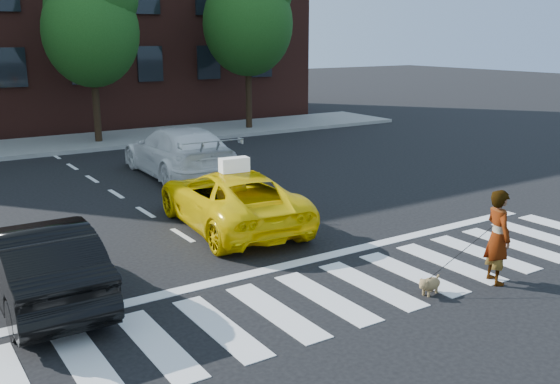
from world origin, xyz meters
name	(u,v)px	position (x,y,z in m)	size (l,w,h in m)	color
ground	(370,285)	(0.00, 0.00, 0.00)	(120.00, 120.00, 0.00)	black
crosswalk	(370,285)	(0.00, 0.00, 0.01)	(13.00, 2.40, 0.01)	silver
stop_line	(317,258)	(0.00, 1.60, 0.01)	(12.00, 0.30, 0.01)	silver
sidewalk_far	(83,142)	(0.00, 17.50, 0.07)	(30.00, 4.00, 0.15)	slate
tree_mid	(91,20)	(0.53, 17.00, 4.85)	(3.69, 3.69, 7.10)	black
tree_right	(248,12)	(7.53, 17.00, 5.26)	(4.00, 4.00, 7.70)	black
taxi	(231,199)	(-0.38, 4.40, 0.66)	(2.20, 4.77, 1.33)	yellow
black_sedan	(39,262)	(-5.00, 2.50, 0.68)	(1.45, 4.14, 1.37)	black
white_suv	(178,152)	(0.83, 9.96, 0.78)	(2.17, 5.34, 1.55)	white
woman	(498,237)	(1.94, -1.10, 0.85)	(0.62, 0.41, 1.70)	#999999
dog	(429,284)	(0.55, -0.86, 0.19)	(0.57, 0.29, 0.33)	olive
taxi_sign	(234,165)	(-0.38, 4.20, 1.49)	(0.65, 0.28, 0.32)	white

